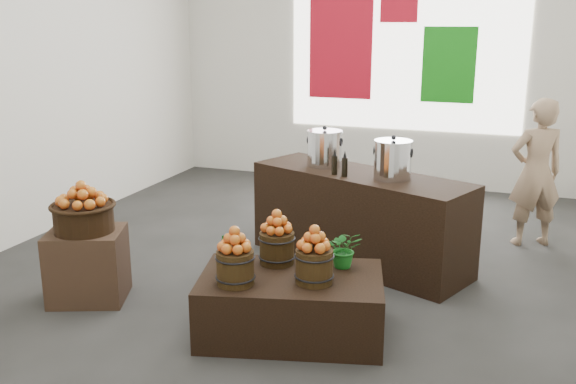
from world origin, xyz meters
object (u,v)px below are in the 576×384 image
(stock_pot_left, at_px, (325,149))
(crate, at_px, (88,265))
(stock_pot_center, at_px, (393,161))
(wicker_basket, at_px, (84,218))
(shopper, at_px, (536,173))
(counter, at_px, (360,218))
(display_table, at_px, (291,305))

(stock_pot_left, bearing_deg, crate, -130.13)
(stock_pot_left, bearing_deg, stock_pot_center, -22.19)
(wicker_basket, bearing_deg, shopper, 38.01)
(stock_pot_center, bearing_deg, counter, 157.81)
(crate, bearing_deg, counter, 40.22)
(crate, relative_size, wicker_basket, 1.25)
(crate, bearing_deg, stock_pot_center, 33.71)
(stock_pot_left, xyz_separation_m, shopper, (1.98, 0.93, -0.29))
(crate, xyz_separation_m, wicker_basket, (0.00, 0.00, 0.41))
(stock_pot_left, relative_size, stock_pot_center, 1.00)
(crate, height_order, stock_pot_left, stock_pot_left)
(shopper, bearing_deg, wicker_basket, 12.67)
(stock_pot_left, height_order, stock_pot_center, same)
(crate, height_order, display_table, crate)
(stock_pot_left, bearing_deg, counter, -22.19)
(wicker_basket, xyz_separation_m, counter, (1.92, 1.63, -0.27))
(display_table, xyz_separation_m, stock_pot_center, (0.44, 1.50, 0.82))
(stock_pot_center, relative_size, shopper, 0.22)
(display_table, xyz_separation_m, stock_pot_left, (-0.29, 1.80, 0.82))
(display_table, bearing_deg, counter, 71.68)
(stock_pot_center, bearing_deg, shopper, 44.61)
(wicker_basket, height_order, shopper, shopper)
(stock_pot_left, xyz_separation_m, stock_pot_center, (0.73, -0.30, 0.00))
(crate, distance_m, wicker_basket, 0.41)
(stock_pot_left, bearing_deg, display_table, -80.72)
(wicker_basket, xyz_separation_m, stock_pot_center, (2.24, 1.50, 0.34))
(shopper, bearing_deg, stock_pot_left, -0.06)
(wicker_basket, bearing_deg, display_table, -0.07)
(display_table, bearing_deg, crate, 165.72)
(wicker_basket, bearing_deg, stock_pot_left, 49.87)
(display_table, relative_size, stock_pot_left, 3.99)
(display_table, bearing_deg, wicker_basket, 165.72)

